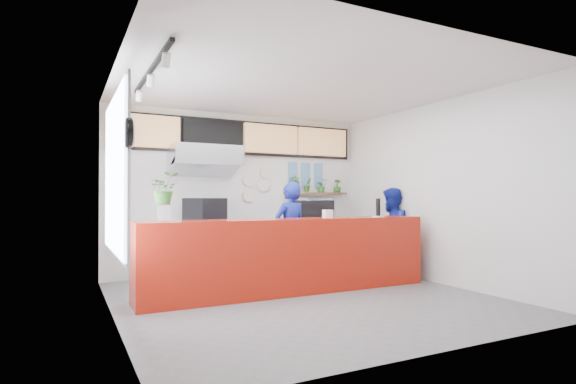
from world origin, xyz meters
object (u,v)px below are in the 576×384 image
object	(u,v)px
service_counter	(291,256)
espresso_machine	(312,212)
panini_oven	(205,212)
staff_center	(290,233)
staff_right	(391,231)
pepper_mill	(378,207)

from	to	relation	value
service_counter	espresso_machine	size ratio (longest dim) A/B	6.30
panini_oven	espresso_machine	bearing A→B (deg)	-23.43
service_counter	panini_oven	bearing A→B (deg)	113.76
service_counter	panini_oven	world-z (taller)	panini_oven
panini_oven	espresso_machine	distance (m)	2.19
espresso_machine	staff_center	world-z (taller)	staff_center
staff_center	service_counter	bearing A→B (deg)	52.85
staff_right	pepper_mill	size ratio (longest dim) A/B	5.60
espresso_machine	staff_right	size ratio (longest dim) A/B	0.45
staff_center	pepper_mill	size ratio (longest dim) A/B	5.85
espresso_machine	pepper_mill	world-z (taller)	pepper_mill
service_counter	staff_right	bearing A→B (deg)	13.17
panini_oven	staff_center	size ratio (longest dim) A/B	0.34
panini_oven	staff_right	bearing A→B (deg)	-45.15
service_counter	staff_right	world-z (taller)	staff_right
espresso_machine	pepper_mill	distance (m)	1.89
service_counter	staff_right	distance (m)	2.42
staff_right	espresso_machine	bearing A→B (deg)	-90.57
service_counter	pepper_mill	bearing A→B (deg)	-2.97
espresso_machine	pepper_mill	xyz separation A→B (m)	(0.16, -1.88, 0.13)
espresso_machine	pepper_mill	size ratio (longest dim) A/B	2.51
panini_oven	espresso_machine	world-z (taller)	panini_oven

